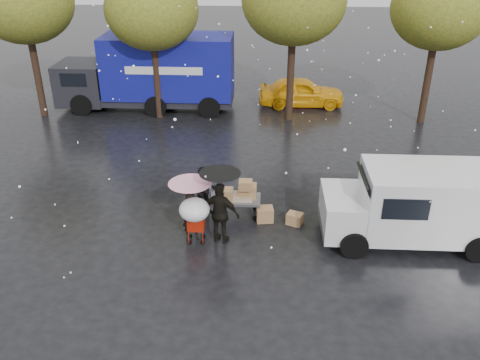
# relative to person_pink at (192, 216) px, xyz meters

# --- Properties ---
(ground) EXTENTS (90.00, 90.00, 0.00)m
(ground) POSITION_rel_person_pink_xyz_m (0.57, 0.07, -0.75)
(ground) COLOR black
(ground) RESTS_ON ground
(person_pink) EXTENTS (0.63, 0.51, 1.49)m
(person_pink) POSITION_rel_person_pink_xyz_m (0.00, 0.00, 0.00)
(person_pink) COLOR black
(person_pink) RESTS_ON ground
(person_middle) EXTENTS (0.87, 0.74, 1.56)m
(person_middle) POSITION_rel_person_pink_xyz_m (0.20, 1.49, 0.03)
(person_middle) COLOR black
(person_middle) RESTS_ON ground
(person_black) EXTENTS (1.17, 0.75, 1.85)m
(person_black) POSITION_rel_person_pink_xyz_m (0.83, -0.10, 0.18)
(person_black) COLOR black
(person_black) RESTS_ON ground
(umbrella_pink) EXTENTS (1.20, 1.20, 1.80)m
(umbrella_pink) POSITION_rel_person_pink_xyz_m (0.00, 0.00, 0.90)
(umbrella_pink) COLOR #4C4C4C
(umbrella_pink) RESTS_ON ground
(umbrella_black) EXTENTS (1.12, 1.12, 2.17)m
(umbrella_black) POSITION_rel_person_pink_xyz_m (0.83, -0.10, 1.27)
(umbrella_black) COLOR #4C4C4C
(umbrella_black) RESTS_ON ground
(vendor_cart) EXTENTS (1.52, 0.80, 1.27)m
(vendor_cart) POSITION_rel_person_pink_xyz_m (1.24, 1.40, -0.02)
(vendor_cart) COLOR slate
(vendor_cart) RESTS_ON ground
(shopping_cart) EXTENTS (0.84, 0.84, 1.46)m
(shopping_cart) POSITION_rel_person_pink_xyz_m (0.13, -0.28, 0.32)
(shopping_cart) COLOR red
(shopping_cart) RESTS_ON ground
(white_van) EXTENTS (4.91, 2.18, 2.20)m
(white_van) POSITION_rel_person_pink_xyz_m (6.29, 0.32, 0.41)
(white_van) COLOR white
(white_van) RESTS_ON ground
(blue_truck) EXTENTS (8.30, 2.60, 3.50)m
(blue_truck) POSITION_rel_person_pink_xyz_m (-3.43, 11.26, 1.01)
(blue_truck) COLOR navy
(blue_truck) RESTS_ON ground
(box_ground_near) EXTENTS (0.55, 0.47, 0.45)m
(box_ground_near) POSITION_rel_person_pink_xyz_m (2.06, 1.10, -0.52)
(box_ground_near) COLOR olive
(box_ground_near) RESTS_ON ground
(box_ground_far) EXTENTS (0.55, 0.50, 0.35)m
(box_ground_far) POSITION_rel_person_pink_xyz_m (2.96, 0.96, -0.57)
(box_ground_far) COLOR olive
(box_ground_far) RESTS_ON ground
(yellow_taxi) EXTENTS (4.18, 1.78, 1.41)m
(yellow_taxi) POSITION_rel_person_pink_xyz_m (3.73, 12.04, -0.04)
(yellow_taxi) COLOR #F8AC0D
(yellow_taxi) RESTS_ON ground
(tree_row) EXTENTS (21.60, 4.40, 7.12)m
(tree_row) POSITION_rel_person_pink_xyz_m (0.11, 10.07, 4.28)
(tree_row) COLOR black
(tree_row) RESTS_ON ground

